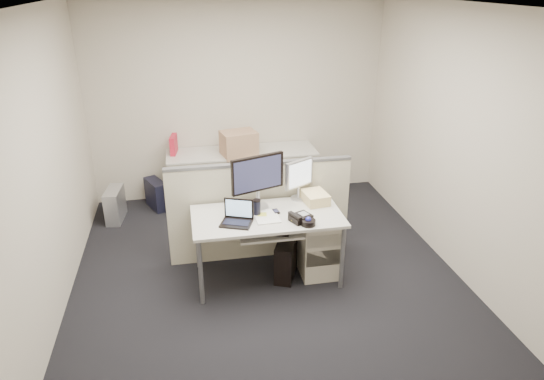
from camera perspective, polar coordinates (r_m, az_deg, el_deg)
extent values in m
cube|color=black|center=(5.22, -0.54, -10.19)|extent=(4.00, 4.50, 0.01)
cube|color=white|center=(4.33, -0.69, 20.99)|extent=(4.00, 4.50, 0.01)
cube|color=#C0B5A5|center=(6.73, -4.08, 10.36)|extent=(4.00, 0.02, 2.70)
cube|color=#C0B5A5|center=(2.66, 8.30, -12.59)|extent=(4.00, 0.02, 2.70)
cube|color=#C0B5A5|center=(4.70, -25.38, 1.99)|extent=(0.02, 4.50, 2.70)
cube|color=#C0B5A5|center=(5.31, 21.23, 5.06)|extent=(0.02, 4.50, 2.70)
cube|color=#AFABA3|center=(4.85, -0.57, -3.13)|extent=(1.50, 0.75, 0.03)
cylinder|color=slate|center=(4.70, -8.38, -9.58)|extent=(0.04, 0.04, 0.70)
cylinder|color=slate|center=(5.25, -8.78, -5.71)|extent=(0.04, 0.04, 0.70)
cylinder|color=slate|center=(4.92, 8.26, -7.88)|extent=(0.04, 0.04, 0.70)
cylinder|color=slate|center=(5.45, 6.10, -4.38)|extent=(0.04, 0.04, 0.70)
cube|color=#AFABA3|center=(4.74, -0.18, -5.12)|extent=(0.62, 0.32, 0.02)
cube|color=#B9B59B|center=(5.19, 5.36, -6.18)|extent=(0.40, 0.55, 0.65)
cube|color=#B5AE91|center=(5.32, -1.43, -2.57)|extent=(2.00, 0.06, 1.10)
cube|color=#B9B59B|center=(6.74, -3.50, 1.52)|extent=(2.00, 0.60, 0.72)
cube|color=black|center=(4.88, -1.69, 0.90)|extent=(0.61, 0.39, 0.57)
cube|color=#B7B7BC|center=(5.12, 3.18, 1.17)|extent=(0.40, 0.33, 0.43)
cube|color=black|center=(4.64, -4.25, -2.82)|extent=(0.35, 0.31, 0.22)
cylinder|color=black|center=(4.66, 4.29, -3.83)|extent=(0.16, 0.16, 0.05)
cube|color=black|center=(4.73, 3.40, -3.29)|extent=(0.24, 0.23, 0.06)
cube|color=white|center=(4.80, -0.63, -3.18)|extent=(0.25, 0.31, 0.01)
cube|color=#D9DB46|center=(4.83, -1.16, -2.95)|extent=(0.10, 0.10, 0.01)
cylinder|color=black|center=(4.81, -1.79, -2.14)|extent=(0.10, 0.10, 0.16)
ellipsoid|color=yellow|center=(4.76, 3.07, -3.25)|extent=(0.18, 0.15, 0.04)
cube|color=black|center=(4.90, 0.47, -2.54)|extent=(0.07, 0.11, 0.01)
cube|color=beige|center=(5.11, 5.10, -0.89)|extent=(0.27, 0.32, 0.11)
cube|color=black|center=(4.76, -0.86, -4.69)|extent=(0.52, 0.33, 0.03)
cube|color=black|center=(5.13, 1.68, -8.01)|extent=(0.33, 0.48, 0.42)
cube|color=black|center=(6.78, -13.47, -0.47)|extent=(0.33, 0.45, 0.39)
cube|color=#B7B7BC|center=(6.59, -17.99, -1.64)|extent=(0.23, 0.47, 0.42)
cube|color=tan|center=(6.44, -3.92, 5.43)|extent=(0.51, 0.42, 0.34)
cube|color=tan|center=(6.68, -3.74, 5.68)|extent=(0.36, 0.30, 0.23)
cube|color=red|center=(6.62, -11.49, 5.19)|extent=(0.11, 0.29, 0.26)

